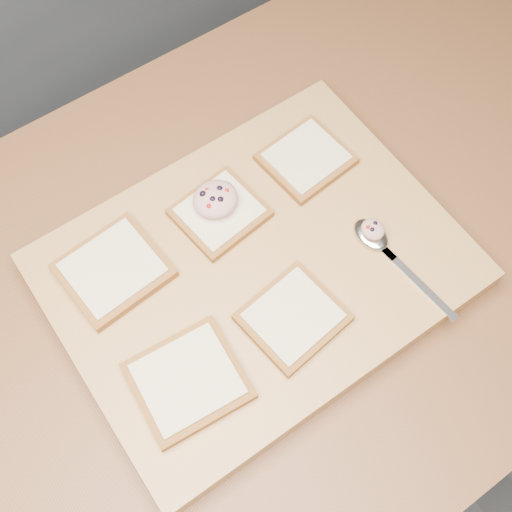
# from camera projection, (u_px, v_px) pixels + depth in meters

# --- Properties ---
(ground) EXTENTS (4.00, 4.00, 0.00)m
(ground) POSITION_uv_depth(u_px,v_px,m) (251.00, 412.00, 1.69)
(ground) COLOR #515459
(ground) RESTS_ON ground
(island_counter) EXTENTS (2.00, 0.80, 0.90)m
(island_counter) POSITION_uv_depth(u_px,v_px,m) (249.00, 363.00, 1.29)
(island_counter) COLOR slate
(island_counter) RESTS_ON ground
(cutting_board) EXTENTS (0.52, 0.40, 0.04)m
(cutting_board) POSITION_uv_depth(u_px,v_px,m) (256.00, 271.00, 0.86)
(cutting_board) COLOR tan
(cutting_board) RESTS_ON island_counter
(bread_far_left) EXTENTS (0.13, 0.12, 0.02)m
(bread_far_left) POSITION_uv_depth(u_px,v_px,m) (113.00, 270.00, 0.83)
(bread_far_left) COLOR brown
(bread_far_left) RESTS_ON cutting_board
(bread_far_center) EXTENTS (0.12, 0.11, 0.02)m
(bread_far_center) POSITION_uv_depth(u_px,v_px,m) (220.00, 213.00, 0.87)
(bread_far_center) COLOR brown
(bread_far_center) RESTS_ON cutting_board
(bread_far_right) EXTENTS (0.12, 0.11, 0.02)m
(bread_far_right) POSITION_uv_depth(u_px,v_px,m) (306.00, 159.00, 0.91)
(bread_far_right) COLOR brown
(bread_far_right) RESTS_ON cutting_board
(bread_near_left) EXTENTS (0.14, 0.13, 0.02)m
(bread_near_left) POSITION_uv_depth(u_px,v_px,m) (188.00, 381.00, 0.77)
(bread_near_left) COLOR brown
(bread_near_left) RESTS_ON cutting_board
(bread_near_center) EXTENTS (0.13, 0.12, 0.02)m
(bread_near_center) POSITION_uv_depth(u_px,v_px,m) (293.00, 317.00, 0.80)
(bread_near_center) COLOR brown
(bread_near_center) RESTS_ON cutting_board
(tuna_salad_dollop) EXTENTS (0.06, 0.06, 0.03)m
(tuna_salad_dollop) POSITION_uv_depth(u_px,v_px,m) (215.00, 199.00, 0.85)
(tuna_salad_dollop) COLOR tan
(tuna_salad_dollop) RESTS_ON bread_far_center
(spoon) EXTENTS (0.04, 0.18, 0.01)m
(spoon) POSITION_uv_depth(u_px,v_px,m) (378.00, 242.00, 0.85)
(spoon) COLOR silver
(spoon) RESTS_ON cutting_board
(spoon_salad) EXTENTS (0.03, 0.03, 0.02)m
(spoon_salad) POSITION_uv_depth(u_px,v_px,m) (373.00, 229.00, 0.84)
(spoon_salad) COLOR tan
(spoon_salad) RESTS_ON spoon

